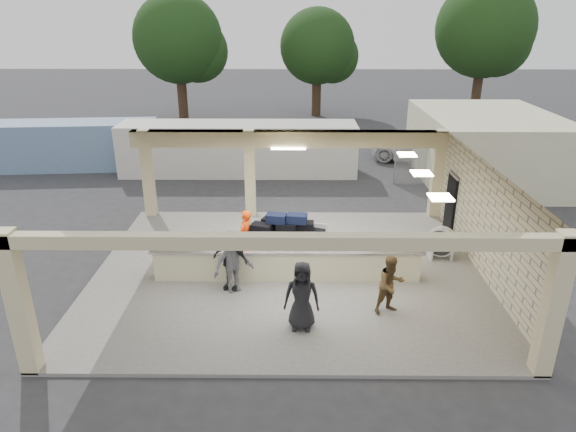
{
  "coord_description": "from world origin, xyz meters",
  "views": [
    {
      "loc": [
        0.15,
        -14.38,
        7.75
      ],
      "look_at": [
        0.02,
        1.0,
        1.55
      ],
      "focal_mm": 32.0,
      "sensor_mm": 36.0,
      "label": 1
    }
  ],
  "objects_px": {
    "baggage_handler": "(246,236)",
    "car_dark": "(411,144)",
    "car_white_a": "(424,147)",
    "container_white": "(239,149)",
    "drum_fan": "(441,242)",
    "passenger_d": "(302,296)",
    "passenger_a": "(391,285)",
    "passenger_b": "(230,260)",
    "luggage_cart": "(282,235)",
    "passenger_c": "(233,262)",
    "baggage_counter": "(287,264)",
    "container_blue": "(65,145)",
    "car_white_b": "(483,143)"
  },
  "relations": [
    {
      "from": "car_dark",
      "to": "passenger_c",
      "type": "bearing_deg",
      "value": 159.42
    },
    {
      "from": "baggage_counter",
      "to": "container_white",
      "type": "distance_m",
      "value": 11.53
    },
    {
      "from": "baggage_counter",
      "to": "baggage_handler",
      "type": "distance_m",
      "value": 1.82
    },
    {
      "from": "luggage_cart",
      "to": "drum_fan",
      "type": "bearing_deg",
      "value": 12.61
    },
    {
      "from": "passenger_d",
      "to": "car_white_a",
      "type": "relative_size",
      "value": 0.35
    },
    {
      "from": "drum_fan",
      "to": "container_white",
      "type": "xyz_separation_m",
      "value": [
        -7.59,
        9.79,
        0.59
      ]
    },
    {
      "from": "baggage_handler",
      "to": "passenger_a",
      "type": "distance_m",
      "value": 5.12
    },
    {
      "from": "luggage_cart",
      "to": "drum_fan",
      "type": "height_order",
      "value": "luggage_cart"
    },
    {
      "from": "car_white_a",
      "to": "container_white",
      "type": "distance_m",
      "value": 10.16
    },
    {
      "from": "drum_fan",
      "to": "passenger_b",
      "type": "relative_size",
      "value": 0.59
    },
    {
      "from": "passenger_d",
      "to": "car_white_a",
      "type": "height_order",
      "value": "passenger_d"
    },
    {
      "from": "passenger_c",
      "to": "car_white_a",
      "type": "distance_m",
      "value": 16.86
    },
    {
      "from": "passenger_c",
      "to": "container_white",
      "type": "xyz_separation_m",
      "value": [
        -1.02,
        12.01,
        0.22
      ]
    },
    {
      "from": "drum_fan",
      "to": "container_blue",
      "type": "bearing_deg",
      "value": 174.75
    },
    {
      "from": "baggage_handler",
      "to": "passenger_a",
      "type": "height_order",
      "value": "baggage_handler"
    },
    {
      "from": "baggage_handler",
      "to": "drum_fan",
      "type": "bearing_deg",
      "value": 117.96
    },
    {
      "from": "car_white_a",
      "to": "car_dark",
      "type": "distance_m",
      "value": 1.27
    },
    {
      "from": "container_white",
      "to": "passenger_d",
      "type": "bearing_deg",
      "value": -78.15
    },
    {
      "from": "car_white_a",
      "to": "container_white",
      "type": "relative_size",
      "value": 0.46
    },
    {
      "from": "passenger_a",
      "to": "car_white_a",
      "type": "distance_m",
      "value": 16.07
    },
    {
      "from": "container_blue",
      "to": "passenger_b",
      "type": "bearing_deg",
      "value": -56.46
    },
    {
      "from": "drum_fan",
      "to": "container_blue",
      "type": "xyz_separation_m",
      "value": [
        -16.72,
        10.65,
        0.53
      ]
    },
    {
      "from": "car_white_a",
      "to": "car_white_b",
      "type": "xyz_separation_m",
      "value": [
        3.54,
        0.9,
        0.01
      ]
    },
    {
      "from": "car_dark",
      "to": "luggage_cart",
      "type": "bearing_deg",
      "value": 160.17
    },
    {
      "from": "baggage_handler",
      "to": "passenger_c",
      "type": "bearing_deg",
      "value": 20.12
    },
    {
      "from": "baggage_counter",
      "to": "car_white_a",
      "type": "relative_size",
      "value": 1.53
    },
    {
      "from": "drum_fan",
      "to": "passenger_d",
      "type": "height_order",
      "value": "passenger_d"
    },
    {
      "from": "baggage_counter",
      "to": "car_white_a",
      "type": "bearing_deg",
      "value": 61.61
    },
    {
      "from": "drum_fan",
      "to": "passenger_a",
      "type": "relative_size",
      "value": 0.65
    },
    {
      "from": "container_blue",
      "to": "baggage_handler",
      "type": "bearing_deg",
      "value": -51.38
    },
    {
      "from": "baggage_handler",
      "to": "car_dark",
      "type": "distance_m",
      "value": 15.93
    },
    {
      "from": "luggage_cart",
      "to": "car_dark",
      "type": "distance_m",
      "value": 15.23
    },
    {
      "from": "car_dark",
      "to": "container_white",
      "type": "relative_size",
      "value": 0.33
    },
    {
      "from": "car_white_b",
      "to": "car_dark",
      "type": "bearing_deg",
      "value": 89.44
    },
    {
      "from": "container_blue",
      "to": "passenger_a",
      "type": "bearing_deg",
      "value": -48.69
    },
    {
      "from": "passenger_b",
      "to": "car_white_b",
      "type": "height_order",
      "value": "passenger_b"
    },
    {
      "from": "drum_fan",
      "to": "container_blue",
      "type": "height_order",
      "value": "container_blue"
    },
    {
      "from": "baggage_handler",
      "to": "car_white_b",
      "type": "distance_m",
      "value": 18.07
    },
    {
      "from": "passenger_c",
      "to": "car_white_a",
      "type": "height_order",
      "value": "passenger_c"
    },
    {
      "from": "passenger_a",
      "to": "passenger_d",
      "type": "bearing_deg",
      "value": 174.56
    },
    {
      "from": "passenger_c",
      "to": "car_dark",
      "type": "distance_m",
      "value": 17.71
    },
    {
      "from": "car_white_b",
      "to": "passenger_d",
      "type": "bearing_deg",
      "value": 152.32
    },
    {
      "from": "luggage_cart",
      "to": "passenger_c",
      "type": "bearing_deg",
      "value": -112.05
    },
    {
      "from": "luggage_cart",
      "to": "car_dark",
      "type": "xyz_separation_m",
      "value": [
        7.1,
        13.47,
        -0.3
      ]
    },
    {
      "from": "passenger_b",
      "to": "passenger_d",
      "type": "bearing_deg",
      "value": -23.3
    },
    {
      "from": "car_white_b",
      "to": "passenger_b",
      "type": "bearing_deg",
      "value": 144.17
    },
    {
      "from": "passenger_d",
      "to": "car_dark",
      "type": "relative_size",
      "value": 0.48
    },
    {
      "from": "drum_fan",
      "to": "passenger_a",
      "type": "height_order",
      "value": "passenger_a"
    },
    {
      "from": "baggage_counter",
      "to": "car_white_a",
      "type": "distance_m",
      "value": 15.42
    },
    {
      "from": "container_white",
      "to": "container_blue",
      "type": "height_order",
      "value": "container_white"
    }
  ]
}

